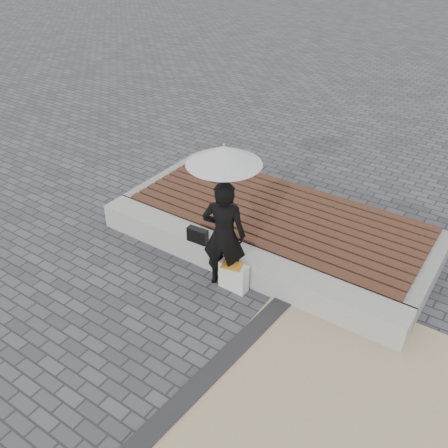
{
  "coord_description": "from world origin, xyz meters",
  "views": [
    {
      "loc": [
        3.03,
        -3.21,
        4.58
      ],
      "look_at": [
        -0.04,
        1.29,
        1.0
      ],
      "focal_mm": 39.27,
      "sensor_mm": 36.0,
      "label": 1
    }
  ],
  "objects": [
    {
      "name": "ground",
      "position": [
        0.0,
        0.0,
        0.0
      ],
      "size": [
        80.0,
        80.0,
        0.0
      ],
      "primitive_type": "plane",
      "color": "#4F4F54",
      "rests_on": "ground"
    },
    {
      "name": "woman",
      "position": [
        -0.04,
        1.29,
        0.82
      ],
      "size": [
        0.7,
        0.58,
        1.64
      ],
      "primitive_type": "imported",
      "rotation": [
        0.0,
        0.0,
        3.51
      ],
      "color": "black",
      "rests_on": "ground"
    },
    {
      "name": "seating_ledge",
      "position": [
        0.0,
        1.6,
        0.2
      ],
      "size": [
        5.0,
        0.45,
        0.4
      ],
      "primitive_type": "cube",
      "color": "#AFAEA9",
      "rests_on": "ground"
    },
    {
      "name": "parasol",
      "position": [
        -0.04,
        1.29,
        2.01
      ],
      "size": [
        0.96,
        0.96,
        1.23
      ],
      "rotation": [
        0.0,
        0.0,
        -0.1
      ],
      "color": "#B4B4BA",
      "rests_on": "ground"
    },
    {
      "name": "magazine",
      "position": [
        0.15,
        1.2,
        0.44
      ],
      "size": [
        0.32,
        0.27,
        0.01
      ],
      "primitive_type": "cube",
      "rotation": [
        0.0,
        0.0,
        0.25
      ],
      "color": "red",
      "rests_on": "canvas_tote"
    },
    {
      "name": "timber_decking",
      "position": [
        0.0,
        2.8,
        0.42
      ],
      "size": [
        4.6,
        2.0,
        0.04
      ],
      "primitive_type": null,
      "color": "brown",
      "rests_on": "timber_platform"
    },
    {
      "name": "edging_band",
      "position": [
        0.75,
        -0.5,
        0.02
      ],
      "size": [
        0.61,
        5.2,
        0.04
      ],
      "primitive_type": "cube",
      "rotation": [
        0.0,
        0.0,
        -0.07
      ],
      "color": "#2A2A2C",
      "rests_on": "ground"
    },
    {
      "name": "canvas_tote",
      "position": [
        0.15,
        1.25,
        0.22
      ],
      "size": [
        0.41,
        0.18,
        0.43
      ],
      "primitive_type": "cube",
      "rotation": [
        0.0,
        0.0,
        -0.02
      ],
      "color": "white",
      "rests_on": "ground"
    },
    {
      "name": "handbag",
      "position": [
        -0.6,
        1.44,
        0.51
      ],
      "size": [
        0.33,
        0.13,
        0.22
      ],
      "primitive_type": "cube",
      "rotation": [
        0.0,
        0.0,
        0.07
      ],
      "color": "black",
      "rests_on": "seating_ledge"
    },
    {
      "name": "timber_platform",
      "position": [
        0.0,
        2.8,
        0.2
      ],
      "size": [
        5.0,
        2.0,
        0.4
      ],
      "primitive_type": "cube",
      "color": "gray",
      "rests_on": "ground"
    }
  ]
}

